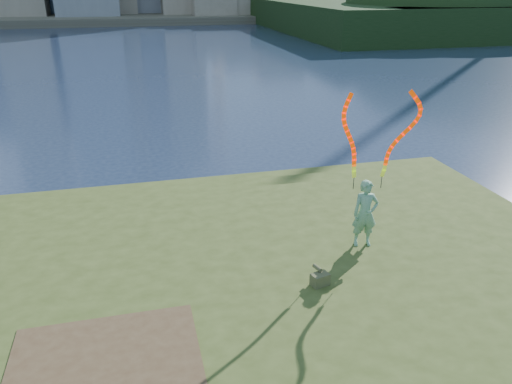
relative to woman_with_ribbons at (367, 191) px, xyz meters
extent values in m
plane|color=#19263F|center=(-3.82, 0.21, -2.20)|extent=(320.00, 320.00, 0.00)
cube|color=#384719|center=(-3.82, -2.29, -2.05)|extent=(20.00, 18.00, 0.30)
cube|color=#384719|center=(-3.82, -1.99, -1.80)|extent=(17.00, 15.00, 0.30)
cube|color=#384719|center=(-3.82, -1.79, -1.55)|extent=(14.00, 12.00, 0.30)
cube|color=#47331E|center=(-6.02, -2.99, -1.39)|extent=(3.20, 3.00, 0.02)
cube|color=#4B4637|center=(-3.82, 95.21, -1.60)|extent=(320.00, 40.00, 1.20)
cube|color=black|center=(51.18, 60.21, -0.20)|extent=(70.00, 42.00, 4.00)
imported|color=#106C31|center=(-0.01, -0.03, -0.57)|extent=(0.66, 0.49, 1.67)
cylinder|color=black|center=(-0.30, 0.13, 0.18)|extent=(0.02, 0.02, 0.30)
cylinder|color=black|center=(0.36, 0.03, 0.18)|extent=(0.02, 0.02, 0.30)
cube|color=#444929|center=(-1.66, -1.43, -1.27)|extent=(0.42, 0.34, 0.26)
cylinder|color=#444929|center=(-1.66, -1.26, -1.10)|extent=(0.15, 0.26, 0.09)
camera|label=1|loc=(-5.16, -9.81, 4.56)|focal=35.00mm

